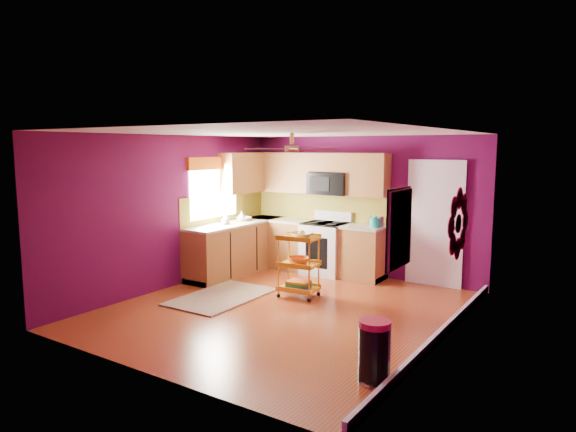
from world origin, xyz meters
The scene contains 18 objects.
ground centered at (0.00, 0.00, 0.00)m, with size 5.00×5.00×0.00m, color maroon.
room_envelope centered at (0.03, 0.00, 1.63)m, with size 4.54×5.04×2.52m.
lower_cabinets centered at (-1.35, 1.82, 0.43)m, with size 2.81×2.31×0.94m.
electric_range centered at (-0.55, 2.17, 0.48)m, with size 0.76×0.66×1.13m.
upper_cabinetry centered at (-1.24, 2.17, 1.80)m, with size 2.80×2.30×1.26m.
left_window centered at (-2.22, 1.05, 1.74)m, with size 0.08×1.35×1.08m.
panel_door centered at (1.35, 2.47, 1.02)m, with size 0.95×0.11×2.15m.
right_wall_art centered at (2.23, -0.34, 1.44)m, with size 0.04×2.74×1.04m.
ceiling_fan centered at (0.00, 0.20, 2.29)m, with size 1.01×1.01×0.26m.
shag_rug centered at (-1.14, -0.03, 0.01)m, with size 1.01×1.65×0.02m, color #321C10.
rolling_cart centered at (-0.16, 0.66, 0.54)m, with size 0.63×0.49×1.05m.
trash_can centered at (1.99, -1.36, 0.31)m, with size 0.38×0.39×0.61m.
teal_kettle centered at (0.40, 2.19, 1.02)m, with size 0.18×0.18×0.21m.
toaster centered at (0.39, 2.28, 1.03)m, with size 0.22×0.15×0.18m, color beige.
soap_bottle_a centered at (-1.98, 1.09, 1.04)m, with size 0.09×0.09×0.20m, color #EA3F72.
soap_bottle_b centered at (-1.98, 1.53, 1.03)m, with size 0.14×0.14×0.18m, color white.
counter_dish centered at (-1.99, 1.61, 0.97)m, with size 0.27×0.27×0.07m, color white.
counter_cup centered at (-1.94, 1.01, 0.99)m, with size 0.13×0.13×0.10m, color white.
Camera 1 is at (3.95, -5.87, 2.29)m, focal length 32.00 mm.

